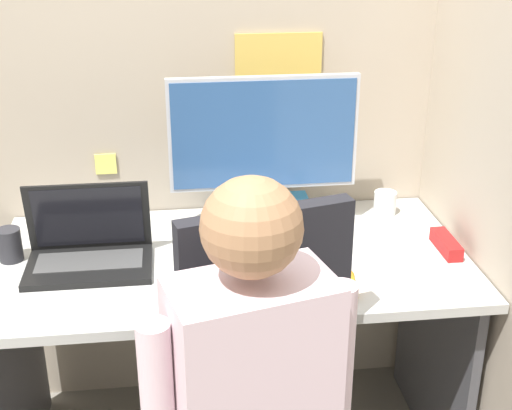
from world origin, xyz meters
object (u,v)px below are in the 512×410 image
at_px(stapler, 446,244).
at_px(carrot_toy, 353,286).
at_px(paper_box, 263,215).
at_px(laptop, 89,251).
at_px(coffee_mug, 385,203).
at_px(pen_cup, 10,245).
at_px(monitor, 264,138).

relative_size(stapler, carrot_toy, 1.15).
distance_m(paper_box, laptop, 0.60).
height_order(paper_box, laptop, laptop).
bearing_deg(coffee_mug, laptop, -165.31).
bearing_deg(pen_cup, stapler, -4.34).
height_order(monitor, carrot_toy, monitor).
relative_size(carrot_toy, pen_cup, 1.43).
xyz_separation_m(laptop, coffee_mug, (0.99, 0.26, -0.01)).
height_order(paper_box, carrot_toy, paper_box).
height_order(monitor, stapler, monitor).
relative_size(monitor, laptop, 1.66).
bearing_deg(carrot_toy, pen_cup, 162.06).
relative_size(carrot_toy, coffee_mug, 1.80).
distance_m(paper_box, pen_cup, 0.81).
bearing_deg(monitor, paper_box, -90.00).
bearing_deg(laptop, monitor, 21.64).
distance_m(paper_box, monitor, 0.27).
bearing_deg(carrot_toy, coffee_mug, 64.63).
height_order(paper_box, pen_cup, pen_cup).
height_order(paper_box, coffee_mug, coffee_mug).
height_order(monitor, coffee_mug, monitor).
relative_size(paper_box, carrot_toy, 2.20).
distance_m(paper_box, stapler, 0.60).
xyz_separation_m(monitor, pen_cup, (-0.80, -0.16, -0.26)).
bearing_deg(coffee_mug, paper_box, -174.49).
bearing_deg(paper_box, pen_cup, -169.06).
bearing_deg(coffee_mug, pen_cup, -170.95).
bearing_deg(carrot_toy, stapler, 31.52).
bearing_deg(laptop, pen_cup, 165.31).
xyz_separation_m(paper_box, carrot_toy, (0.19, -0.47, -0.02)).
relative_size(monitor, coffee_mug, 7.50).
relative_size(paper_box, pen_cup, 3.15).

